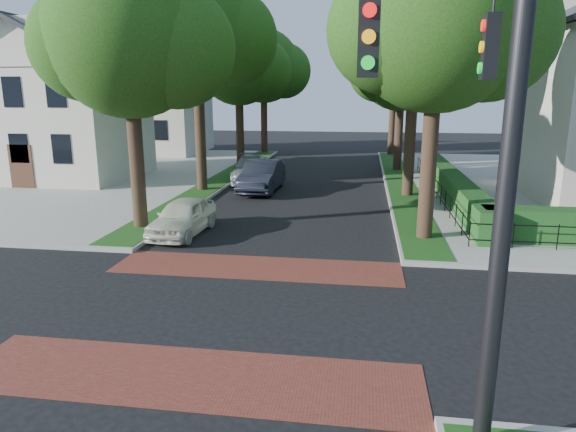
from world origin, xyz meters
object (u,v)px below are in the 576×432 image
object	(u,v)px
parked_car_front	(183,217)
parked_car_rear	(251,169)
parked_car_middle	(262,176)
traffic_signal	(491,142)

from	to	relation	value
parked_car_front	parked_car_rear	world-z (taller)	parked_car_rear
parked_car_front	parked_car_middle	bearing A→B (deg)	85.19
parked_car_rear	traffic_signal	bearing A→B (deg)	-78.06
parked_car_middle	traffic_signal	bearing A→B (deg)	-69.14
parked_car_front	parked_car_middle	distance (m)	9.20
parked_car_middle	parked_car_rear	xyz separation A→B (m)	(-1.30, 3.09, -0.08)
parked_car_middle	parked_car_rear	size ratio (longest dim) A/B	0.97
traffic_signal	parked_car_front	bearing A→B (deg)	127.62
traffic_signal	parked_car_rear	xyz separation A→B (m)	(-8.49, 23.21, -3.95)
traffic_signal	parked_car_front	world-z (taller)	traffic_signal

